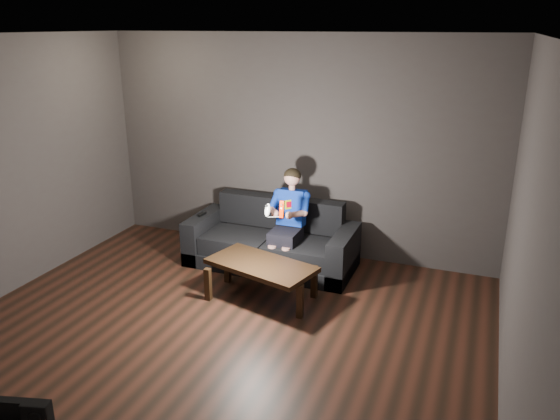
% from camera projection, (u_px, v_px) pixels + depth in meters
% --- Properties ---
extents(floor, '(5.00, 5.00, 0.00)m').
position_uv_depth(floor, '(203.00, 348.00, 4.93)').
color(floor, black).
rests_on(floor, ground).
extents(back_wall, '(5.00, 0.04, 2.70)m').
position_uv_depth(back_wall, '(296.00, 147.00, 6.70)').
color(back_wall, '#3E3736').
rests_on(back_wall, ground).
extents(right_wall, '(0.04, 5.00, 2.70)m').
position_uv_depth(right_wall, '(524.00, 250.00, 3.64)').
color(right_wall, '#3E3736').
rests_on(right_wall, ground).
extents(ceiling, '(5.00, 5.00, 0.02)m').
position_uv_depth(ceiling, '(186.00, 36.00, 4.06)').
color(ceiling, silver).
rests_on(ceiling, back_wall).
extents(sofa, '(2.00, 0.86, 0.77)m').
position_uv_depth(sofa, '(272.00, 245.00, 6.58)').
color(sofa, black).
rests_on(sofa, floor).
extents(child, '(0.47, 0.58, 1.17)m').
position_uv_depth(child, '(289.00, 214.00, 6.33)').
color(child, black).
rests_on(child, sofa).
extents(wii_remote_red, '(0.05, 0.07, 0.19)m').
position_uv_depth(wii_remote_red, '(282.00, 209.00, 5.83)').
color(wii_remote_red, red).
rests_on(wii_remote_red, child).
extents(nunchuk_white, '(0.08, 0.11, 0.16)m').
position_uv_depth(nunchuk_white, '(268.00, 210.00, 5.90)').
color(nunchuk_white, white).
rests_on(nunchuk_white, child).
extents(wii_remote_black, '(0.04, 0.15, 0.03)m').
position_uv_depth(wii_remote_black, '(202.00, 214.00, 6.73)').
color(wii_remote_black, black).
rests_on(wii_remote_black, sofa).
extents(coffee_table, '(1.24, 0.84, 0.41)m').
position_uv_depth(coffee_table, '(261.00, 268.00, 5.72)').
color(coffee_table, black).
rests_on(coffee_table, floor).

